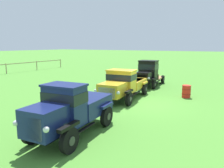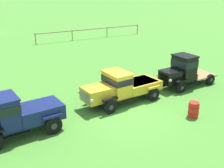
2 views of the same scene
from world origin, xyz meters
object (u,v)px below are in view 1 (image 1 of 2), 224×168
vintage_truck_foreground_near (70,109)px  vintage_truck_midrow_center (148,73)px  oil_drum_beside_row (186,91)px  vintage_truck_second_in_line (123,84)px

vintage_truck_foreground_near → vintage_truck_midrow_center: size_ratio=0.99×
vintage_truck_midrow_center → oil_drum_beside_row: size_ratio=5.36×
vintage_truck_foreground_near → vintage_truck_second_in_line: vintage_truck_foreground_near is taller
vintage_truck_midrow_center → oil_drum_beside_row: 4.78m
vintage_truck_foreground_near → vintage_truck_midrow_center: vintage_truck_midrow_center is taller
vintage_truck_foreground_near → vintage_truck_midrow_center: (11.73, 1.37, 0.07)m
vintage_truck_second_in_line → oil_drum_beside_row: 4.55m
vintage_truck_foreground_near → vintage_truck_second_in_line: (6.50, 1.08, -0.07)m
vintage_truck_foreground_near → oil_drum_beside_row: vintage_truck_foreground_near is taller
vintage_truck_foreground_near → vintage_truck_second_in_line: size_ratio=0.86×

